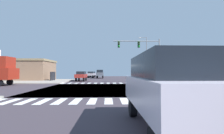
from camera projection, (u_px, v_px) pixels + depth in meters
ground at (106, 88)px, 16.63m from camera, size 90.00×90.00×0.05m
sidewalk_corner_ne at (174, 81)px, 28.97m from camera, size 12.00×12.00×0.14m
sidewalk_corner_nw at (37, 81)px, 28.27m from camera, size 12.00×12.00×0.14m
crosswalk_near at (101, 101)px, 9.33m from camera, size 13.50×2.00×0.01m
crosswalk_far at (105, 83)px, 23.91m from camera, size 13.50×2.00×0.01m
traffic_signal_mast at (142, 50)px, 24.40m from camera, size 7.63×0.55×7.17m
street_lamp at (146, 55)px, 31.43m from camera, size 1.78×0.32×9.06m
bank_building at (22, 70)px, 31.95m from camera, size 13.81×7.60×4.34m
sedan_farside_2 at (93, 74)px, 51.72m from camera, size 1.80×4.30×1.88m
suv_crossing_1 at (166, 85)px, 4.64m from camera, size 1.96×4.60×2.34m
sedan_leading_3 at (91, 74)px, 45.62m from camera, size 1.80×4.30×1.88m
sedan_trailing_4 at (81, 75)px, 29.49m from camera, size 1.80×4.30×1.88m
suv_outer_2 at (100, 73)px, 42.36m from camera, size 1.96×4.60×2.34m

